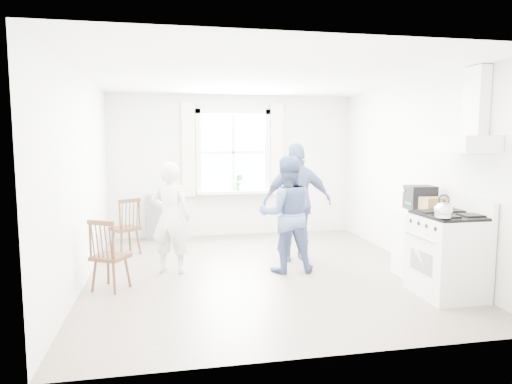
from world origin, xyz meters
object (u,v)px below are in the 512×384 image
object	(u,v)px
windsor_chair_b	(105,248)
person_mid	(286,214)
person_right	(297,202)
gas_stove	(448,254)
stereo_stack	(420,197)
windsor_chair_a	(128,221)
person_left	(171,218)
low_cabinet	(420,243)

from	to	relation	value
windsor_chair_b	person_mid	bearing A→B (deg)	10.10
person_mid	person_right	bearing A→B (deg)	-115.69
gas_stove	windsor_chair_b	bearing A→B (deg)	166.96
gas_stove	windsor_chair_b	distance (m)	3.96
gas_stove	person_mid	bearing A→B (deg)	140.08
stereo_stack	windsor_chair_a	world-z (taller)	stereo_stack
stereo_stack	person_left	xyz separation A→B (m)	(-3.14, 0.85, -0.30)
person_left	windsor_chair_b	bearing A→B (deg)	61.05
person_left	stereo_stack	bearing A→B (deg)	-174.71
gas_stove	person_left	size ratio (longest dim) A/B	0.75
low_cabinet	person_mid	world-z (taller)	person_mid
stereo_stack	low_cabinet	bearing A→B (deg)	-23.87
low_cabinet	windsor_chair_b	bearing A→B (deg)	177.18
windsor_chair_b	person_mid	xyz separation A→B (m)	(2.30, 0.41, 0.25)
person_left	person_right	size ratio (longest dim) A/B	0.86
person_right	windsor_chair_a	bearing A→B (deg)	-13.15
stereo_stack	windsor_chair_a	size ratio (longest dim) A/B	0.40
windsor_chair_a	person_right	bearing A→B (deg)	-17.12
windsor_chair_a	windsor_chair_b	xyz separation A→B (m)	(-0.13, -1.70, -0.02)
windsor_chair_b	person_mid	size ratio (longest dim) A/B	0.55
person_right	low_cabinet	bearing A→B (deg)	143.48
low_cabinet	stereo_stack	distance (m)	0.60
windsor_chair_a	person_right	world-z (taller)	person_right
low_cabinet	windsor_chair_a	distance (m)	4.25
gas_stove	person_mid	distance (m)	2.05
windsor_chair_b	person_right	xyz separation A→B (m)	(2.60, 0.94, 0.34)
gas_stove	person_right	distance (m)	2.25
gas_stove	windsor_chair_a	size ratio (longest dim) A/B	1.25
gas_stove	low_cabinet	xyz separation A→B (m)	(0.07, 0.70, -0.03)
person_left	person_right	distance (m)	1.86
windsor_chair_a	windsor_chair_b	world-z (taller)	windsor_chair_a
person_left	person_mid	xyz separation A→B (m)	(1.53, -0.25, 0.04)
person_mid	person_left	bearing A→B (deg)	-5.05
stereo_stack	person_mid	size ratio (longest dim) A/B	0.23
low_cabinet	person_left	xyz separation A→B (m)	(-3.16, 0.85, 0.30)
stereo_stack	windsor_chair_b	world-z (taller)	stereo_stack
gas_stove	stereo_stack	size ratio (longest dim) A/B	3.13
windsor_chair_a	person_right	xyz separation A→B (m)	(2.48, -0.76, 0.32)
person_mid	person_right	distance (m)	0.61
person_left	windsor_chair_a	bearing A→B (deg)	-37.99
windsor_chair_a	windsor_chair_b	distance (m)	1.70
gas_stove	low_cabinet	distance (m)	0.70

